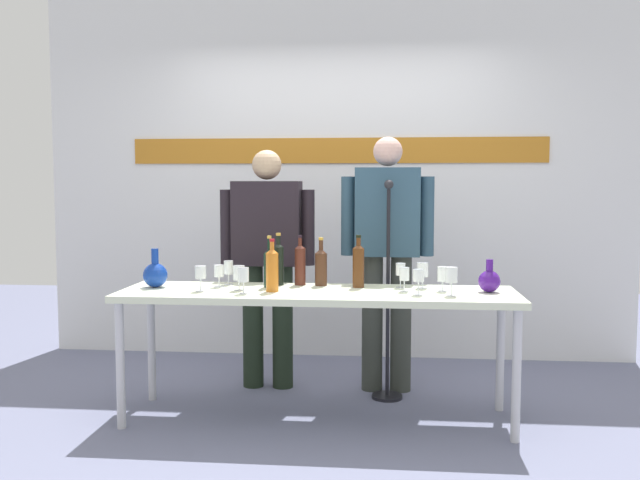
% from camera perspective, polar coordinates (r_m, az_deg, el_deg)
% --- Properties ---
extents(ground_plane, '(10.00, 10.00, 0.00)m').
position_cam_1_polar(ground_plane, '(4.23, -0.20, -14.60)').
color(ground_plane, slate).
extents(back_wall, '(4.70, 0.11, 3.00)m').
position_cam_1_polar(back_wall, '(5.55, 1.40, 5.77)').
color(back_wall, silver).
rests_on(back_wall, ground).
extents(display_table, '(2.32, 0.62, 0.77)m').
position_cam_1_polar(display_table, '(4.05, -0.20, -5.12)').
color(display_table, silver).
rests_on(display_table, ground).
extents(decanter_blue_left, '(0.15, 0.15, 0.24)m').
position_cam_1_polar(decanter_blue_left, '(4.28, -13.49, -2.77)').
color(decanter_blue_left, '#133596').
rests_on(decanter_blue_left, display_table).
extents(decanter_blue_right, '(0.13, 0.13, 0.19)m').
position_cam_1_polar(decanter_blue_right, '(4.10, 13.85, -3.28)').
color(decanter_blue_right, '#441782').
rests_on(decanter_blue_right, display_table).
extents(presenter_left, '(0.65, 0.22, 1.62)m').
position_cam_1_polar(presenter_left, '(4.68, -4.38, -0.96)').
color(presenter_left, black).
rests_on(presenter_left, ground).
extents(presenter_right, '(0.62, 0.22, 1.70)m').
position_cam_1_polar(presenter_right, '(4.61, 5.58, -0.50)').
color(presenter_right, '#343931').
rests_on(presenter_right, ground).
extents(wine_bottle_0, '(0.07, 0.07, 0.30)m').
position_cam_1_polar(wine_bottle_0, '(4.23, 0.02, -2.14)').
color(wine_bottle_0, '#482919').
rests_on(wine_bottle_0, display_table).
extents(wine_bottle_1, '(0.07, 0.07, 0.31)m').
position_cam_1_polar(wine_bottle_1, '(4.01, -3.99, -2.38)').
color(wine_bottle_1, orange).
rests_on(wine_bottle_1, display_table).
extents(wine_bottle_2, '(0.07, 0.07, 0.32)m').
position_cam_1_polar(wine_bottle_2, '(4.26, -3.46, -1.86)').
color(wine_bottle_2, black).
rests_on(wine_bottle_2, display_table).
extents(wine_bottle_3, '(0.07, 0.07, 0.31)m').
position_cam_1_polar(wine_bottle_3, '(4.17, -4.21, -2.22)').
color(wine_bottle_3, black).
rests_on(wine_bottle_3, display_table).
extents(wine_bottle_4, '(0.07, 0.07, 0.31)m').
position_cam_1_polar(wine_bottle_4, '(4.26, -1.66, -1.95)').
color(wine_bottle_4, '#522319').
rests_on(wine_bottle_4, display_table).
extents(wine_bottle_5, '(0.07, 0.07, 0.32)m').
position_cam_1_polar(wine_bottle_5, '(4.16, 3.20, -2.02)').
color(wine_bottle_5, '#522B12').
rests_on(wine_bottle_5, display_table).
extents(wine_glass_left_0, '(0.06, 0.06, 0.15)m').
position_cam_1_polar(wine_glass_left_0, '(4.31, -7.58, -2.31)').
color(wine_glass_left_0, white).
rests_on(wine_glass_left_0, display_table).
extents(wine_glass_left_1, '(0.07, 0.07, 0.15)m').
position_cam_1_polar(wine_glass_left_1, '(4.07, -6.73, -2.77)').
color(wine_glass_left_1, white).
rests_on(wine_glass_left_1, display_table).
extents(wine_glass_left_2, '(0.06, 0.06, 0.15)m').
position_cam_1_polar(wine_glass_left_2, '(4.07, -9.86, -2.71)').
color(wine_glass_left_2, white).
rests_on(wine_glass_left_2, display_table).
extents(wine_glass_left_3, '(0.06, 0.06, 0.14)m').
position_cam_1_polar(wine_glass_left_3, '(4.23, -8.36, -2.61)').
color(wine_glass_left_3, white).
rests_on(wine_glass_left_3, display_table).
extents(wine_glass_left_4, '(0.06, 0.06, 0.15)m').
position_cam_1_polar(wine_glass_left_4, '(3.94, -6.36, -2.92)').
color(wine_glass_left_4, white).
rests_on(wine_glass_left_4, display_table).
extents(wine_glass_right_0, '(0.07, 0.07, 0.16)m').
position_cam_1_polar(wine_glass_right_0, '(3.91, 10.84, -2.90)').
color(wine_glass_right_0, white).
rests_on(wine_glass_right_0, display_table).
extents(wine_glass_right_1, '(0.07, 0.07, 0.15)m').
position_cam_1_polar(wine_glass_right_1, '(4.17, 8.49, -2.50)').
color(wine_glass_right_1, white).
rests_on(wine_glass_right_1, display_table).
extents(wine_glass_right_2, '(0.06, 0.06, 0.15)m').
position_cam_1_polar(wine_glass_right_2, '(3.92, 8.16, -2.99)').
color(wine_glass_right_2, white).
rests_on(wine_glass_right_2, display_table).
extents(wine_glass_right_3, '(0.06, 0.06, 0.14)m').
position_cam_1_polar(wine_glass_right_3, '(4.03, 7.00, -2.86)').
color(wine_glass_right_3, white).
rests_on(wine_glass_right_3, display_table).
extents(wine_glass_right_4, '(0.06, 0.06, 0.15)m').
position_cam_1_polar(wine_glass_right_4, '(4.17, 6.69, -2.48)').
color(wine_glass_right_4, white).
rests_on(wine_glass_right_4, display_table).
extents(wine_glass_right_5, '(0.06, 0.06, 0.15)m').
position_cam_1_polar(wine_glass_right_5, '(4.07, 10.12, -2.84)').
color(wine_glass_right_5, white).
rests_on(wine_glass_right_5, display_table).
extents(microphone_stand, '(0.20, 0.20, 1.42)m').
position_cam_1_polar(microphone_stand, '(4.51, 5.62, -7.21)').
color(microphone_stand, black).
rests_on(microphone_stand, ground).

